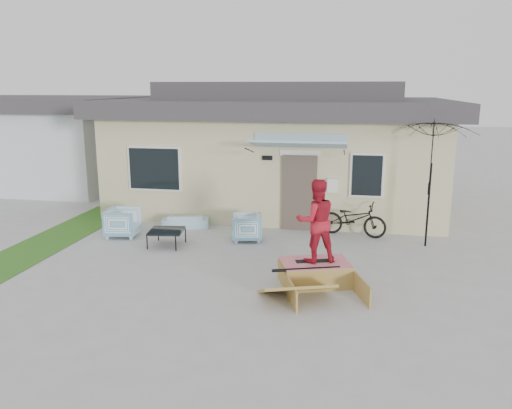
% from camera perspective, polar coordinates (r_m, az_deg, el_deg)
% --- Properties ---
extents(ground, '(90.00, 90.00, 0.00)m').
position_cam_1_polar(ground, '(10.39, -3.56, -9.15)').
color(ground, '#A7A7A7').
rests_on(ground, ground).
extents(grass_strip, '(1.40, 8.00, 0.01)m').
position_cam_1_polar(grass_strip, '(14.20, -22.24, -3.97)').
color(grass_strip, '#2E651F').
rests_on(grass_strip, ground).
extents(house, '(10.80, 8.49, 4.10)m').
position_cam_1_polar(house, '(17.58, 2.90, 6.56)').
color(house, '#CAC08D').
rests_on(house, ground).
extents(neighbor_house, '(8.60, 7.60, 3.50)m').
position_cam_1_polar(neighbor_house, '(23.34, -22.97, 6.77)').
color(neighbor_house, silver).
rests_on(neighbor_house, ground).
extents(loveseat, '(1.36, 0.69, 0.51)m').
position_cam_1_polar(loveseat, '(14.63, -7.85, -1.59)').
color(loveseat, '#4B92B6').
rests_on(loveseat, ground).
extents(armchair_left, '(0.87, 0.91, 0.84)m').
position_cam_1_polar(armchair_left, '(14.09, -14.61, -1.78)').
color(armchair_left, '#4B92B6').
rests_on(armchair_left, ground).
extents(armchair_right, '(0.83, 0.87, 0.76)m').
position_cam_1_polar(armchair_right, '(13.28, -1.02, -2.41)').
color(armchair_right, '#4B92B6').
rests_on(armchair_right, ground).
extents(coffee_table, '(0.94, 0.94, 0.41)m').
position_cam_1_polar(coffee_table, '(13.06, -9.92, -3.69)').
color(coffee_table, black).
rests_on(coffee_table, ground).
extents(bicycle, '(1.87, 0.99, 1.14)m').
position_cam_1_polar(bicycle, '(13.87, 10.78, -1.17)').
color(bicycle, black).
rests_on(bicycle, ground).
extents(patio_umbrella, '(2.13, 1.98, 2.20)m').
position_cam_1_polar(patio_umbrella, '(13.19, 18.86, 2.87)').
color(patio_umbrella, black).
rests_on(patio_umbrella, ground).
extents(skate_ramp, '(1.86, 2.14, 0.45)m').
position_cam_1_polar(skate_ramp, '(10.54, 6.60, -7.58)').
color(skate_ramp, olive).
rests_on(skate_ramp, ground).
extents(skateboard, '(0.81, 0.42, 0.05)m').
position_cam_1_polar(skateboard, '(10.49, 6.58, -6.21)').
color(skateboard, black).
rests_on(skateboard, skate_ramp).
extents(skater, '(1.00, 0.89, 1.68)m').
position_cam_1_polar(skater, '(10.24, 6.70, -1.64)').
color(skater, '#B11929').
rests_on(skater, skateboard).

